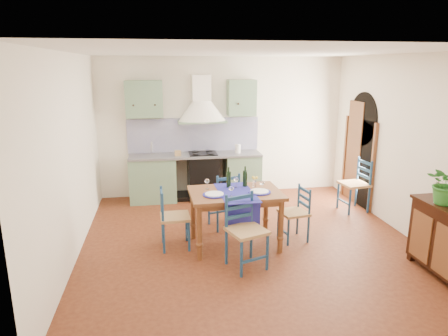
{
  "coord_description": "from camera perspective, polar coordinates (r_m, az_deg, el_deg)",
  "views": [
    {
      "loc": [
        -1.3,
        -5.53,
        2.62
      ],
      "look_at": [
        -0.34,
        0.3,
        1.1
      ],
      "focal_mm": 32.0,
      "sensor_mm": 36.0,
      "label": 1
    }
  ],
  "objects": [
    {
      "name": "chair_spare",
      "position": [
        7.72,
        18.3,
        -2.24
      ],
      "size": [
        0.5,
        0.5,
        0.97
      ],
      "color": "navy",
      "rests_on": "ground"
    },
    {
      "name": "potted_plant",
      "position": [
        5.67,
        29.24,
        -1.9
      ],
      "size": [
        0.58,
        0.54,
        0.54
      ],
      "primitive_type": "imported",
      "rotation": [
        0.0,
        0.0,
        0.28
      ],
      "color": "#287125",
      "rests_on": "sideboard"
    },
    {
      "name": "dining_table",
      "position": [
        5.84,
        1.68,
        -4.32
      ],
      "size": [
        1.35,
        1.02,
        1.16
      ],
      "color": "brown",
      "rests_on": "ground"
    },
    {
      "name": "ceiling",
      "position": [
        5.69,
        4.0,
        16.27
      ],
      "size": [
        5.0,
        5.0,
        0.01
      ],
      "primitive_type": "cube",
      "color": "silver",
      "rests_on": "back_wall"
    },
    {
      "name": "chair_near",
      "position": [
        5.33,
        3.08,
        -8.91
      ],
      "size": [
        0.59,
        0.59,
        0.99
      ],
      "color": "navy",
      "rests_on": "ground"
    },
    {
      "name": "chair_far",
      "position": [
        6.57,
        0.07,
        -4.49
      ],
      "size": [
        0.54,
        0.54,
        0.95
      ],
      "color": "navy",
      "rests_on": "ground"
    },
    {
      "name": "left_wall",
      "position": [
        5.79,
        -21.13,
        1.29
      ],
      "size": [
        0.04,
        5.0,
        2.8
      ],
      "primitive_type": "cube",
      "color": "white",
      "rests_on": "ground"
    },
    {
      "name": "back_wall",
      "position": [
        8.02,
        -3.26,
        3.11
      ],
      "size": [
        5.0,
        0.96,
        2.8
      ],
      "color": "white",
      "rests_on": "ground"
    },
    {
      "name": "chair_left",
      "position": [
        5.91,
        -7.32,
        -7.04
      ],
      "size": [
        0.43,
        0.43,
        0.9
      ],
      "color": "navy",
      "rests_on": "ground"
    },
    {
      "name": "right_wall",
      "position": [
        7.06,
        23.38,
        2.76
      ],
      "size": [
        0.26,
        5.0,
        2.8
      ],
      "color": "white",
      "rests_on": "ground"
    },
    {
      "name": "chair_right",
      "position": [
        6.23,
        10.16,
        -6.33
      ],
      "size": [
        0.45,
        0.45,
        0.84
      ],
      "color": "navy",
      "rests_on": "ground"
    },
    {
      "name": "floor",
      "position": [
        6.26,
        3.54,
        -10.35
      ],
      "size": [
        5.0,
        5.0,
        0.0
      ],
      "primitive_type": "plane",
      "color": "#431A0E",
      "rests_on": "ground"
    }
  ]
}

